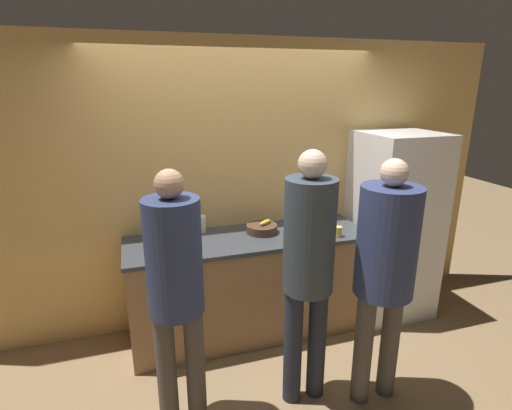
{
  "coord_description": "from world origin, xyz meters",
  "views": [
    {
      "loc": [
        -0.91,
        -2.73,
        2.21
      ],
      "look_at": [
        0.0,
        0.16,
        1.29
      ],
      "focal_mm": 28.0,
      "sensor_mm": 36.0,
      "label": 1
    }
  ],
  "objects_px": {
    "fruit_bowl": "(262,228)",
    "utensil_crock": "(199,223)",
    "refrigerator": "(392,225)",
    "person_right": "(385,260)",
    "person_center": "(308,260)",
    "cup_yellow": "(338,232)",
    "person_left": "(175,282)",
    "bottle_red": "(327,212)",
    "bottle_amber": "(319,225)"
  },
  "relations": [
    {
      "from": "refrigerator",
      "to": "fruit_bowl",
      "type": "xyz_separation_m",
      "value": [
        -1.31,
        0.08,
        0.08
      ]
    },
    {
      "from": "person_left",
      "to": "utensil_crock",
      "type": "height_order",
      "value": "person_left"
    },
    {
      "from": "person_left",
      "to": "person_center",
      "type": "xyz_separation_m",
      "value": [
        0.87,
        -0.05,
        0.05
      ]
    },
    {
      "from": "utensil_crock",
      "to": "bottle_amber",
      "type": "bearing_deg",
      "value": -21.72
    },
    {
      "from": "cup_yellow",
      "to": "utensil_crock",
      "type": "bearing_deg",
      "value": 156.74
    },
    {
      "from": "person_left",
      "to": "person_right",
      "type": "bearing_deg",
      "value": -8.59
    },
    {
      "from": "bottle_red",
      "to": "cup_yellow",
      "type": "relative_size",
      "value": 2.16
    },
    {
      "from": "person_center",
      "to": "bottle_amber",
      "type": "bearing_deg",
      "value": 59.4
    },
    {
      "from": "refrigerator",
      "to": "person_right",
      "type": "xyz_separation_m",
      "value": [
        -0.82,
        -1.03,
        0.19
      ]
    },
    {
      "from": "refrigerator",
      "to": "bottle_red",
      "type": "distance_m",
      "value": 0.65
    },
    {
      "from": "refrigerator",
      "to": "person_right",
      "type": "bearing_deg",
      "value": -128.36
    },
    {
      "from": "fruit_bowl",
      "to": "cup_yellow",
      "type": "distance_m",
      "value": 0.67
    },
    {
      "from": "bottle_red",
      "to": "person_right",
      "type": "bearing_deg",
      "value": -100.07
    },
    {
      "from": "refrigerator",
      "to": "person_left",
      "type": "distance_m",
      "value": 2.33
    },
    {
      "from": "person_center",
      "to": "bottle_amber",
      "type": "distance_m",
      "value": 0.89
    },
    {
      "from": "fruit_bowl",
      "to": "utensil_crock",
      "type": "height_order",
      "value": "utensil_crock"
    },
    {
      "from": "person_right",
      "to": "bottle_amber",
      "type": "relative_size",
      "value": 7.58
    },
    {
      "from": "person_center",
      "to": "fruit_bowl",
      "type": "distance_m",
      "value": 0.97
    },
    {
      "from": "person_right",
      "to": "fruit_bowl",
      "type": "xyz_separation_m",
      "value": [
        -0.49,
        1.11,
        -0.11
      ]
    },
    {
      "from": "person_left",
      "to": "cup_yellow",
      "type": "height_order",
      "value": "person_left"
    },
    {
      "from": "person_left",
      "to": "bottle_red",
      "type": "bearing_deg",
      "value": 33.82
    },
    {
      "from": "refrigerator",
      "to": "fruit_bowl",
      "type": "bearing_deg",
      "value": 176.48
    },
    {
      "from": "bottle_red",
      "to": "person_left",
      "type": "bearing_deg",
      "value": -146.18
    },
    {
      "from": "cup_yellow",
      "to": "person_left",
      "type": "bearing_deg",
      "value": -157.02
    },
    {
      "from": "fruit_bowl",
      "to": "bottle_red",
      "type": "distance_m",
      "value": 0.73
    },
    {
      "from": "person_left",
      "to": "bottle_red",
      "type": "xyz_separation_m",
      "value": [
        1.58,
        1.06,
        -0.03
      ]
    },
    {
      "from": "person_right",
      "to": "utensil_crock",
      "type": "distance_m",
      "value": 1.66
    },
    {
      "from": "cup_yellow",
      "to": "refrigerator",
      "type": "bearing_deg",
      "value": 16.38
    },
    {
      "from": "person_center",
      "to": "utensil_crock",
      "type": "distance_m",
      "value": 1.28
    },
    {
      "from": "person_left",
      "to": "bottle_red",
      "type": "distance_m",
      "value": 1.9
    },
    {
      "from": "person_left",
      "to": "refrigerator",
      "type": "bearing_deg",
      "value": 20.88
    },
    {
      "from": "person_right",
      "to": "cup_yellow",
      "type": "height_order",
      "value": "person_right"
    },
    {
      "from": "person_right",
      "to": "cup_yellow",
      "type": "distance_m",
      "value": 0.84
    },
    {
      "from": "bottle_amber",
      "to": "bottle_red",
      "type": "bearing_deg",
      "value": 53.25
    },
    {
      "from": "fruit_bowl",
      "to": "bottle_red",
      "type": "relative_size",
      "value": 1.41
    },
    {
      "from": "person_right",
      "to": "bottle_red",
      "type": "bearing_deg",
      "value": 79.93
    },
    {
      "from": "person_right",
      "to": "cup_yellow",
      "type": "bearing_deg",
      "value": 82.76
    },
    {
      "from": "bottle_amber",
      "to": "cup_yellow",
      "type": "relative_size",
      "value": 2.58
    },
    {
      "from": "fruit_bowl",
      "to": "refrigerator",
      "type": "bearing_deg",
      "value": -3.52
    },
    {
      "from": "person_right",
      "to": "cup_yellow",
      "type": "relative_size",
      "value": 19.58
    },
    {
      "from": "refrigerator",
      "to": "utensil_crock",
      "type": "relative_size",
      "value": 6.78
    },
    {
      "from": "refrigerator",
      "to": "person_left",
      "type": "bearing_deg",
      "value": -159.12
    },
    {
      "from": "utensil_crock",
      "to": "bottle_amber",
      "type": "height_order",
      "value": "utensil_crock"
    },
    {
      "from": "cup_yellow",
      "to": "fruit_bowl",
      "type": "bearing_deg",
      "value": 154.12
    },
    {
      "from": "person_left",
      "to": "person_center",
      "type": "distance_m",
      "value": 0.87
    },
    {
      "from": "person_center",
      "to": "person_right",
      "type": "distance_m",
      "value": 0.51
    },
    {
      "from": "utensil_crock",
      "to": "cup_yellow",
      "type": "height_order",
      "value": "utensil_crock"
    },
    {
      "from": "person_center",
      "to": "cup_yellow",
      "type": "height_order",
      "value": "person_center"
    },
    {
      "from": "refrigerator",
      "to": "person_center",
      "type": "relative_size",
      "value": 0.98
    },
    {
      "from": "refrigerator",
      "to": "bottle_red",
      "type": "bearing_deg",
      "value": 158.89
    }
  ]
}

